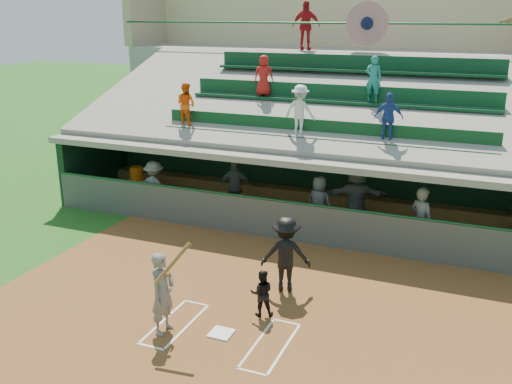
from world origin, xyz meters
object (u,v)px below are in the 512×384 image
at_px(batter_at_plate, 163,293).
at_px(catcher, 262,293).
at_px(home_plate, 221,333).
at_px(water_cooler, 137,173).
at_px(white_table, 139,190).

xyz_separation_m(batter_at_plate, catcher, (1.52, 1.31, -0.34)).
bearing_deg(home_plate, water_cooler, 133.76).
distance_m(home_plate, catcher, 1.18).
height_order(batter_at_plate, water_cooler, batter_at_plate).
distance_m(batter_at_plate, water_cooler, 8.48).
distance_m(home_plate, white_table, 8.85).
relative_size(home_plate, white_table, 0.56).
relative_size(white_table, water_cooler, 1.73).
height_order(home_plate, water_cooler, water_cooler).
height_order(batter_at_plate, white_table, batter_at_plate).
bearing_deg(white_table, water_cooler, 153.88).
distance_m(batter_at_plate, catcher, 2.03).
relative_size(home_plate, batter_at_plate, 0.22).
height_order(home_plate, batter_at_plate, batter_at_plate).
xyz_separation_m(home_plate, white_table, (-6.10, 6.40, 0.34)).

